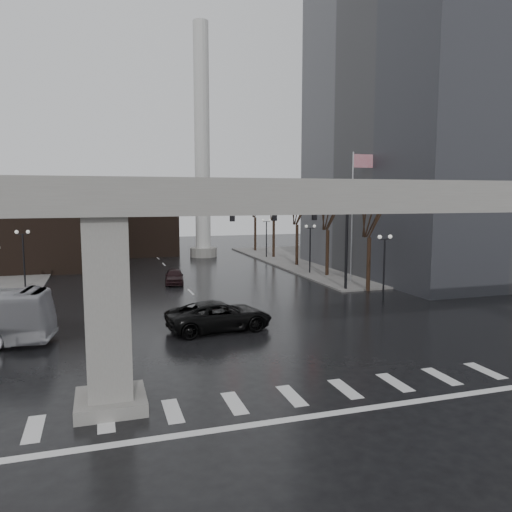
{
  "coord_description": "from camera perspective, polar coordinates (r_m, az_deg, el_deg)",
  "views": [
    {
      "loc": [
        -7.2,
        -19.0,
        8.03
      ],
      "look_at": [
        1.62,
        8.91,
        4.5
      ],
      "focal_mm": 35.0,
      "sensor_mm": 36.0,
      "label": 1
    }
  ],
  "objects": [
    {
      "name": "office_tower",
      "position": [
        58.59,
        21.19,
        19.22
      ],
      "size": [
        22.0,
        26.0,
        42.0
      ],
      "primitive_type": "cube",
      "color": "slate",
      "rests_on": "ground"
    },
    {
      "name": "lamp_left_1",
      "position": [
        47.63,
        -25.06,
        0.74
      ],
      "size": [
        1.22,
        0.32,
        5.11
      ],
      "color": "black",
      "rests_on": "ground"
    },
    {
      "name": "building_far_left",
      "position": [
        61.45,
        -23.92,
        3.46
      ],
      "size": [
        16.0,
        14.0,
        10.0
      ],
      "primitive_type": "cube",
      "color": "black",
      "rests_on": "ground"
    },
    {
      "name": "elevated_guideway",
      "position": [
        20.83,
        6.48,
        3.67
      ],
      "size": [
        48.0,
        2.6,
        8.7
      ],
      "color": "gray",
      "rests_on": "ground"
    },
    {
      "name": "lamp_right_1",
      "position": [
        51.56,
        6.2,
        1.76
      ],
      "size": [
        1.22,
        0.32,
        5.11
      ],
      "color": "black",
      "rests_on": "ground"
    },
    {
      "name": "tree_right_1",
      "position": [
        50.25,
        8.18,
        0.89
      ],
      "size": [
        1.09,
        1.61,
        7.67
      ],
      "color": "black",
      "rests_on": "ground"
    },
    {
      "name": "building_far_mid",
      "position": [
        71.3,
        -13.36,
        3.45
      ],
      "size": [
        10.0,
        10.0,
        8.0
      ],
      "primitive_type": "cube",
      "color": "black",
      "rests_on": "ground"
    },
    {
      "name": "pickup_truck",
      "position": [
        30.2,
        -4.19,
        -6.83
      ],
      "size": [
        6.63,
        3.57,
        1.77
      ],
      "primitive_type": "imported",
      "rotation": [
        0.0,
        0.0,
        1.67
      ],
      "color": "black",
      "rests_on": "ground"
    },
    {
      "name": "tree_right_0",
      "position": [
        43.24,
        12.78,
        -0.26
      ],
      "size": [
        1.09,
        1.58,
        7.5
      ],
      "color": "black",
      "rests_on": "ground"
    },
    {
      "name": "lamp_right_2",
      "position": [
        64.57,
        1.2,
        2.82
      ],
      "size": [
        1.22,
        0.32,
        5.11
      ],
      "color": "black",
      "rests_on": "ground"
    },
    {
      "name": "tree_right_2",
      "position": [
        57.52,
        4.73,
        1.75
      ],
      "size": [
        1.1,
        1.63,
        7.85
      ],
      "color": "black",
      "rests_on": "ground"
    },
    {
      "name": "sidewalk_ne",
      "position": [
        64.73,
        13.47,
        -0.38
      ],
      "size": [
        28.0,
        36.0,
        0.15
      ],
      "primitive_type": "cube",
      "color": "slate",
      "rests_on": "ground"
    },
    {
      "name": "far_car",
      "position": [
        46.42,
        -9.32,
        -2.31
      ],
      "size": [
        2.2,
        4.27,
        1.39
      ],
      "primitive_type": "imported",
      "rotation": [
        0.0,
        0.0,
        -0.14
      ],
      "color": "black",
      "rests_on": "ground"
    },
    {
      "name": "ground",
      "position": [
        21.84,
        3.1,
        -14.7
      ],
      "size": [
        160.0,
        160.0,
        0.0
      ],
      "primitive_type": "plane",
      "color": "black",
      "rests_on": "ground"
    },
    {
      "name": "flagpole_assembly",
      "position": [
        46.77,
        11.27,
        6.13
      ],
      "size": [
        2.06,
        0.12,
        12.0
      ],
      "color": "silver",
      "rests_on": "ground"
    },
    {
      "name": "tree_right_3",
      "position": [
        64.96,
        2.05,
        2.41
      ],
      "size": [
        1.11,
        1.66,
        8.02
      ],
      "color": "black",
      "rests_on": "ground"
    },
    {
      "name": "lamp_left_2",
      "position": [
        61.49,
        -23.39,
        2.06
      ],
      "size": [
        1.22,
        0.32,
        5.11
      ],
      "color": "black",
      "rests_on": "ground"
    },
    {
      "name": "lamp_right_0",
      "position": [
        39.22,
        14.46,
        -0.02
      ],
      "size": [
        1.22,
        0.32,
        5.11
      ],
      "color": "black",
      "rests_on": "ground"
    },
    {
      "name": "signal_mast_arm",
      "position": [
        41.18,
        5.65,
        3.78
      ],
      "size": [
        12.12,
        0.43,
        8.0
      ],
      "color": "black",
      "rests_on": "ground"
    },
    {
      "name": "tree_right_4",
      "position": [
        72.53,
        -0.07,
        2.93
      ],
      "size": [
        1.12,
        1.69,
        8.19
      ],
      "color": "black",
      "rests_on": "ground"
    },
    {
      "name": "smokestack",
      "position": [
        66.54,
        -6.17,
        11.42
      ],
      "size": [
        3.6,
        3.6,
        30.0
      ],
      "color": "beige",
      "rests_on": "ground"
    }
  ]
}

